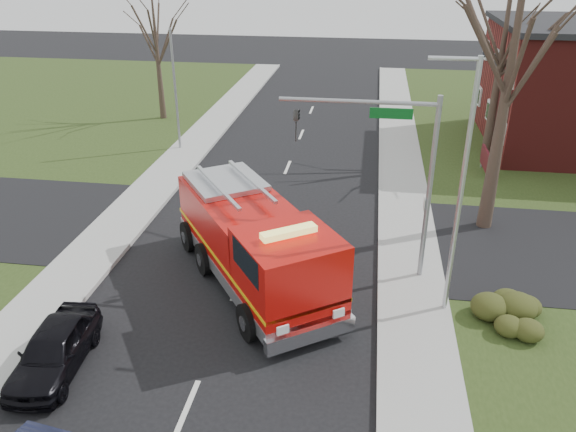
# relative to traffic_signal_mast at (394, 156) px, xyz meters

# --- Properties ---
(ground) EXTENTS (120.00, 120.00, 0.00)m
(ground) POSITION_rel_traffic_signal_mast_xyz_m (-5.21, -1.50, -4.71)
(ground) COLOR black
(ground) RESTS_ON ground
(sidewalk_right) EXTENTS (2.40, 80.00, 0.15)m
(sidewalk_right) POSITION_rel_traffic_signal_mast_xyz_m (0.99, -1.50, -4.63)
(sidewalk_right) COLOR #A1A09B
(sidewalk_right) RESTS_ON ground
(sidewalk_left) EXTENTS (2.40, 80.00, 0.15)m
(sidewalk_left) POSITION_rel_traffic_signal_mast_xyz_m (-11.41, -1.50, -4.63)
(sidewalk_left) COLOR #A1A09B
(sidewalk_left) RESTS_ON ground
(health_center_sign) EXTENTS (0.12, 2.00, 1.40)m
(health_center_sign) POSITION_rel_traffic_signal_mast_xyz_m (5.29, 11.00, -3.83)
(health_center_sign) COLOR #54131A
(health_center_sign) RESTS_ON ground
(hedge_corner) EXTENTS (2.80, 2.00, 0.90)m
(hedge_corner) POSITION_rel_traffic_signal_mast_xyz_m (3.79, -2.50, -4.13)
(hedge_corner) COLOR #2E3413
(hedge_corner) RESTS_ON lawn_right
(bare_tree_near) EXTENTS (6.00, 6.00, 12.00)m
(bare_tree_near) POSITION_rel_traffic_signal_mast_xyz_m (4.29, 4.50, 2.71)
(bare_tree_near) COLOR #31241D
(bare_tree_near) RESTS_ON ground
(bare_tree_far) EXTENTS (5.25, 5.25, 10.50)m
(bare_tree_far) POSITION_rel_traffic_signal_mast_xyz_m (5.79, 13.50, 1.78)
(bare_tree_far) COLOR #31241D
(bare_tree_far) RESTS_ON ground
(bare_tree_left) EXTENTS (4.50, 4.50, 9.00)m
(bare_tree_left) POSITION_rel_traffic_signal_mast_xyz_m (-15.21, 18.50, 0.86)
(bare_tree_left) COLOR #31241D
(bare_tree_left) RESTS_ON ground
(traffic_signal_mast) EXTENTS (5.29, 0.18, 6.80)m
(traffic_signal_mast) POSITION_rel_traffic_signal_mast_xyz_m (0.00, 0.00, 0.00)
(traffic_signal_mast) COLOR gray
(traffic_signal_mast) RESTS_ON ground
(streetlight_pole) EXTENTS (1.48, 0.16, 8.40)m
(streetlight_pole) POSITION_rel_traffic_signal_mast_xyz_m (1.93, -2.00, -0.16)
(streetlight_pole) COLOR #B7BABF
(streetlight_pole) RESTS_ON ground
(utility_pole_far) EXTENTS (0.14, 0.14, 7.00)m
(utility_pole_far) POSITION_rel_traffic_signal_mast_xyz_m (-12.01, 12.50, -1.21)
(utility_pole_far) COLOR gray
(utility_pole_far) RESTS_ON ground
(fire_engine) EXTENTS (7.25, 8.71, 3.46)m
(fire_engine) POSITION_rel_traffic_signal_mast_xyz_m (-4.60, -1.26, -3.14)
(fire_engine) COLOR #BA0D08
(fire_engine) RESTS_ON ground
(parked_car_maroon) EXTENTS (1.93, 4.10, 1.36)m
(parked_car_maroon) POSITION_rel_traffic_signal_mast_xyz_m (-9.41, -6.55, -4.03)
(parked_car_maroon) COLOR black
(parked_car_maroon) RESTS_ON ground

